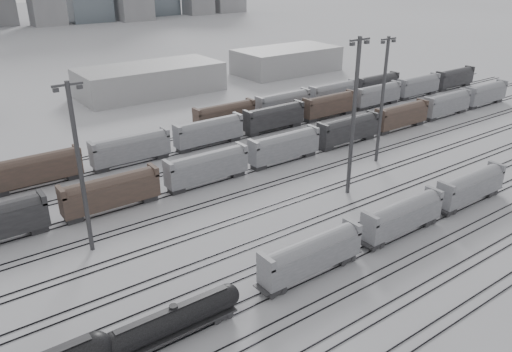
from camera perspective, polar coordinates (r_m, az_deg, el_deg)
ground at (r=70.46m, az=14.65°, el=-7.78°), size 900.00×900.00×0.00m
tracks at (r=80.91m, az=5.24°, el=-2.67°), size 220.00×71.50×0.16m
tank_car_b at (r=53.27m, az=-9.31°, el=-15.91°), size 15.44×2.57×3.82m
hopper_car_a at (r=61.17m, az=6.31°, el=-8.80°), size 14.36×2.85×5.13m
hopper_car_b at (r=72.34m, az=16.40°, el=-4.27°), size 14.21×2.82×5.08m
hopper_car_c at (r=85.02m, az=23.34°, el=-1.00°), size 14.28×2.84×5.11m
light_mast_b at (r=65.78m, az=-19.50°, el=1.07°), size 3.65×0.58×22.81m
light_mast_c at (r=79.70m, az=11.11°, el=6.91°), size 4.06×0.65×25.37m
light_mast_d at (r=94.89m, az=14.25°, el=8.65°), size 3.74×0.60×23.37m
bg_string_near at (r=94.73m, az=3.24°, el=3.23°), size 151.00×3.00×5.60m
bg_string_mid at (r=112.48m, az=2.07°, el=6.59°), size 151.00×3.00×5.60m
bg_string_far at (r=129.22m, az=6.07°, el=8.75°), size 66.00×3.00×5.60m
warehouse_mid at (r=147.42m, az=-11.97°, el=10.72°), size 40.00×18.00×8.00m
warehouse_right at (r=173.40m, az=3.54°, el=13.08°), size 35.00×18.00×8.00m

